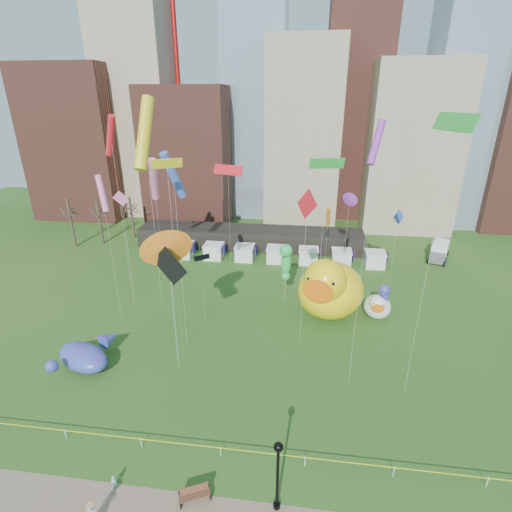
# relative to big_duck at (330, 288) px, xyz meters

# --- Properties ---
(ground) EXTENTS (160.00, 160.00, 0.00)m
(ground) POSITION_rel_big_duck_xyz_m (-8.37, -20.58, -3.66)
(ground) COLOR #224F18
(ground) RESTS_ON ground
(skyline) EXTENTS (101.00, 23.00, 68.00)m
(skyline) POSITION_rel_big_duck_xyz_m (-6.12, 40.48, 17.78)
(skyline) COLOR brown
(skyline) RESTS_ON ground
(pavilion) EXTENTS (38.00, 6.00, 3.20)m
(pavilion) POSITION_rel_big_duck_xyz_m (-12.37, 21.42, -2.06)
(pavilion) COLOR black
(pavilion) RESTS_ON ground
(vendor_tents) EXTENTS (33.24, 2.80, 2.40)m
(vendor_tents) POSITION_rel_big_duck_xyz_m (-7.35, 15.42, -2.56)
(vendor_tents) COLOR white
(vendor_tents) RESTS_ON ground
(bare_trees) EXTENTS (8.44, 6.44, 8.50)m
(bare_trees) POSITION_rel_big_duck_xyz_m (-38.53, 19.96, 0.35)
(bare_trees) COLOR #382B21
(bare_trees) RESTS_ON ground
(caution_tape) EXTENTS (50.00, 0.06, 0.90)m
(caution_tape) POSITION_rel_big_duck_xyz_m (-8.37, -20.58, -2.98)
(caution_tape) COLOR white
(caution_tape) RESTS_ON ground
(big_duck) EXTENTS (10.01, 11.36, 7.98)m
(big_duck) POSITION_rel_big_duck_xyz_m (0.00, 0.00, 0.00)
(big_duck) COLOR yellow
(big_duck) RESTS_ON ground
(small_duck) EXTENTS (3.71, 4.57, 3.32)m
(small_duck) POSITION_rel_big_duck_xyz_m (5.66, 0.38, -2.14)
(small_duck) COLOR white
(small_duck) RESTS_ON ground
(seahorse_green) EXTENTS (2.00, 2.27, 7.76)m
(seahorse_green) POSITION_rel_big_duck_xyz_m (-5.22, 2.74, 2.13)
(seahorse_green) COLOR silver
(seahorse_green) RESTS_ON ground
(seahorse_purple) EXTENTS (1.52, 1.75, 4.74)m
(seahorse_purple) POSITION_rel_big_duck_xyz_m (6.01, -0.56, -0.46)
(seahorse_purple) COLOR silver
(seahorse_purple) RESTS_ON ground
(whale_inflatable) EXTENTS (6.66, 7.25, 2.60)m
(whale_inflatable) POSITION_rel_big_duck_xyz_m (-23.39, -12.34, -2.48)
(whale_inflatable) COLOR #513AA0
(whale_inflatable) RESTS_ON ground
(park_bench) EXTENTS (2.06, 1.41, 1.01)m
(park_bench) POSITION_rel_big_duck_xyz_m (-9.34, -23.97, -3.11)
(park_bench) COLOR #51291C
(park_bench) RESTS_ON footpath
(lamppost) EXTENTS (0.59, 0.59, 5.62)m
(lamppost) POSITION_rel_big_duck_xyz_m (-4.08, -23.78, -0.23)
(lamppost) COLOR black
(lamppost) RESTS_ON footpath
(box_truck) EXTENTS (4.37, 6.41, 2.57)m
(box_truck) POSITION_rel_big_duck_xyz_m (18.31, 19.96, -2.34)
(box_truck) COLOR white
(box_truck) RESTS_ON ground
(toddler) EXTENTS (0.36, 0.30, 0.88)m
(toddler) POSITION_rel_big_duck_xyz_m (-14.90, -23.78, -3.20)
(toddler) COLOR silver
(toddler) RESTS_ON footpath
(kite_0) EXTENTS (2.48, 2.16, 22.39)m
(kite_0) POSITION_rel_big_duck_xyz_m (-23.91, -0.39, 16.53)
(kite_0) COLOR silver
(kite_0) RESTS_ON ground
(kite_1) EXTENTS (2.17, 3.54, 17.10)m
(kite_1) POSITION_rel_big_duck_xyz_m (-22.70, 7.04, 10.52)
(kite_1) COLOR silver
(kite_1) RESTS_ON ground
(kite_2) EXTENTS (1.56, 1.35, 8.42)m
(kite_2) POSITION_rel_big_duck_xyz_m (-13.93, -3.41, 4.40)
(kite_2) COLOR silver
(kite_2) RESTS_ON ground
(kite_3) EXTENTS (1.76, 3.76, 23.07)m
(kite_3) POSITION_rel_big_duck_xyz_m (6.13, -12.33, 18.71)
(kite_3) COLOR silver
(kite_3) RESTS_ON ground
(kite_4) EXTENTS (2.28, 1.60, 19.54)m
(kite_4) POSITION_rel_big_duck_xyz_m (-14.19, -10.73, 15.30)
(kite_4) COLOR silver
(kite_4) RESTS_ON ground
(kite_5) EXTENTS (1.53, 1.32, 11.45)m
(kite_5) POSITION_rel_big_duck_xyz_m (8.12, 6.79, 6.56)
(kite_5) COLOR silver
(kite_5) RESTS_ON ground
(kite_6) EXTENTS (0.67, 1.85, 9.90)m
(kite_6) POSITION_rel_big_duck_xyz_m (0.04, 12.87, 4.68)
(kite_6) COLOR silver
(kite_6) RESTS_ON ground
(kite_7) EXTENTS (1.24, 1.36, 13.03)m
(kite_7) POSITION_rel_big_duck_xyz_m (2.16, 7.68, 8.52)
(kite_7) COLOR silver
(kite_7) RESTS_ON ground
(kite_8) EXTENTS (1.85, 2.37, 16.47)m
(kite_8) POSITION_rel_big_duck_xyz_m (-3.10, -5.77, 11.10)
(kite_8) COLOR silver
(kite_8) RESTS_ON ground
(kite_9) EXTENTS (1.71, 0.79, 14.02)m
(kite_9) POSITION_rel_big_duck_xyz_m (-24.51, 1.16, 9.02)
(kite_9) COLOR silver
(kite_9) RESTS_ON ground
(kite_10) EXTENTS (3.37, 1.06, 12.65)m
(kite_10) POSITION_rel_big_duck_xyz_m (-14.26, -11.92, 7.14)
(kite_10) COLOR silver
(kite_10) RESTS_ON ground
(kite_11) EXTENTS (4.01, 1.39, 17.67)m
(kite_11) POSITION_rel_big_duck_xyz_m (-1.05, 4.46, 13.34)
(kite_11) COLOR silver
(kite_11) RESTS_ON ground
(kite_12) EXTENTS (1.65, 4.42, 24.22)m
(kite_12) POSITION_rel_big_duck_xyz_m (-19.95, -0.92, 16.87)
(kite_12) COLOR silver
(kite_12) RESTS_ON ground
(kite_13) EXTENTS (1.87, 2.63, 19.77)m
(kite_13) POSITION_rel_big_duck_xyz_m (-14.97, -7.22, 13.89)
(kite_13) COLOR silver
(kite_13) RESTS_ON ground
(kite_14) EXTENTS (2.67, 2.27, 13.66)m
(kite_14) POSITION_rel_big_duck_xyz_m (-14.66, -11.07, 8.43)
(kite_14) COLOR silver
(kite_14) RESTS_ON ground
(kite_15) EXTENTS (1.36, 1.81, 22.62)m
(kite_15) POSITION_rel_big_duck_xyz_m (1.41, -11.76, 17.36)
(kite_15) COLOR silver
(kite_15) RESTS_ON ground
(kite_16) EXTENTS (4.05, 1.90, 16.07)m
(kite_16) POSITION_rel_big_duck_xyz_m (-13.16, 7.97, 11.73)
(kite_16) COLOR silver
(kite_16) RESTS_ON ground
(kite_17) EXTENTS (1.84, 2.06, 16.88)m
(kite_17) POSITION_rel_big_duck_xyz_m (-23.45, -4.65, 11.37)
(kite_17) COLOR silver
(kite_17) RESTS_ON ground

